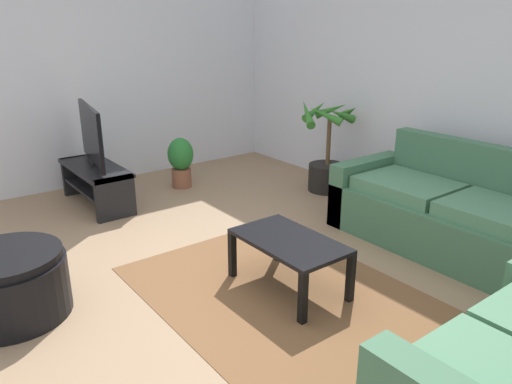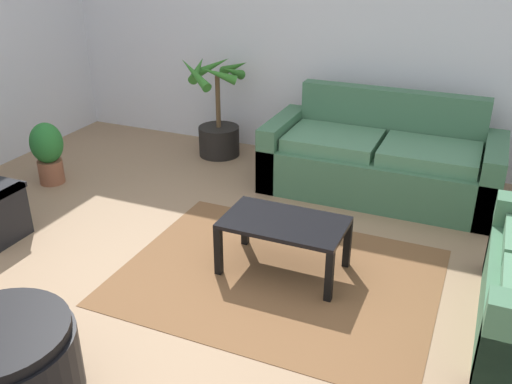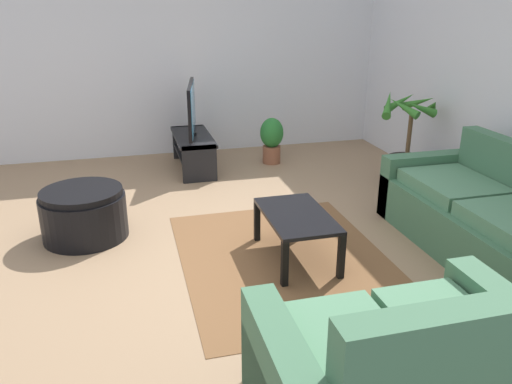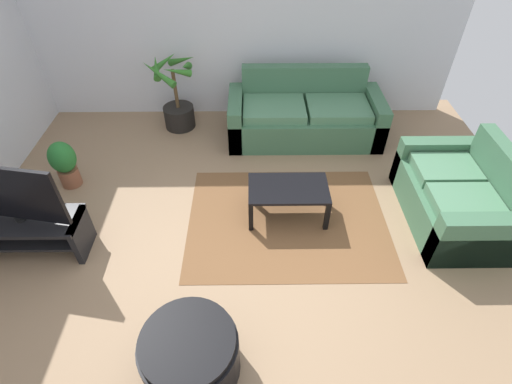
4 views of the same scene
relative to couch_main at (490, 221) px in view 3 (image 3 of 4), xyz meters
name	(u,v)px [view 3 (image 3 of 4)]	position (x,y,z in m)	size (l,w,h in m)	color
ground_plane	(207,243)	(-0.81, -2.28, -0.30)	(6.60, 6.60, 0.00)	#937556
wall_left	(166,55)	(-3.81, -2.28, 1.05)	(0.06, 6.00, 2.70)	silver
couch_main	(490,221)	(0.00, 0.00, 0.00)	(2.10, 0.90, 0.90)	#3F6B4C
couch_loveseat	(402,374)	(1.47, -1.67, -0.01)	(0.90, 1.42, 0.90)	#3F6B4C
tv_stand	(193,147)	(-2.97, -2.09, -0.01)	(1.10, 0.45, 0.44)	black
tv	(192,108)	(-2.97, -2.08, 0.48)	(1.08, 0.23, 0.65)	black
coffee_table	(297,220)	(-0.35, -1.60, 0.04)	(0.86, 0.51, 0.40)	black
area_rug	(284,258)	(-0.35, -1.70, -0.30)	(2.20, 1.70, 0.01)	brown
potted_palm	(407,151)	(-1.81, 0.26, 0.09)	(0.72, 0.76, 1.08)	black
potted_plant_small	(272,138)	(-2.97, -1.04, 0.03)	(0.31, 0.31, 0.61)	brown
ottoman	(84,214)	(-1.22, -3.33, -0.07)	(0.76, 0.76, 0.46)	black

